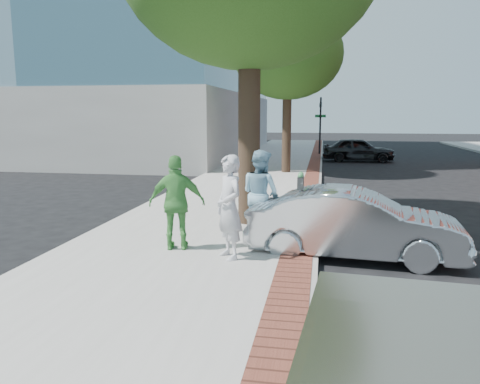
% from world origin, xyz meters
% --- Properties ---
extents(ground, '(120.00, 120.00, 0.00)m').
position_xyz_m(ground, '(0.00, 0.00, 0.00)').
color(ground, black).
rests_on(ground, ground).
extents(sidewalk, '(5.00, 60.00, 0.15)m').
position_xyz_m(sidewalk, '(-1.50, 8.00, 0.07)').
color(sidewalk, '#9E9991').
rests_on(sidewalk, ground).
extents(brick_strip, '(0.60, 60.00, 0.01)m').
position_xyz_m(brick_strip, '(0.70, 8.00, 0.15)').
color(brick_strip, brown).
rests_on(brick_strip, sidewalk).
extents(curb, '(0.10, 60.00, 0.15)m').
position_xyz_m(curb, '(1.05, 8.00, 0.07)').
color(curb, gray).
rests_on(curb, ground).
extents(office_base, '(18.20, 22.20, 4.00)m').
position_xyz_m(office_base, '(-13.00, 22.00, 2.00)').
color(office_base, gray).
rests_on(office_base, ground).
extents(signal_near, '(0.70, 0.15, 3.80)m').
position_xyz_m(signal_near, '(0.90, 22.00, 2.25)').
color(signal_near, black).
rests_on(signal_near, ground).
extents(tree_far, '(4.80, 4.80, 7.14)m').
position_xyz_m(tree_far, '(-0.50, 12.00, 5.30)').
color(tree_far, black).
rests_on(tree_far, sidewalk).
extents(parking_meter, '(0.12, 0.32, 1.47)m').
position_xyz_m(parking_meter, '(0.71, 0.08, 1.21)').
color(parking_meter, gray).
rests_on(parking_meter, sidewalk).
extents(person_gray, '(0.78, 0.82, 1.89)m').
position_xyz_m(person_gray, '(-0.51, -0.98, 1.09)').
color(person_gray, '#BBBBC0').
rests_on(person_gray, sidewalk).
extents(person_officer, '(1.15, 1.12, 1.86)m').
position_xyz_m(person_officer, '(-0.15, 0.65, 1.08)').
color(person_officer, '#7BA8BF').
rests_on(person_officer, sidewalk).
extents(person_green, '(1.14, 0.65, 1.83)m').
position_xyz_m(person_green, '(-1.61, -0.59, 1.07)').
color(person_green, '#4A9945').
rests_on(person_green, sidewalk).
extents(sedan_silver, '(4.18, 1.79, 1.34)m').
position_xyz_m(sedan_silver, '(1.76, -0.09, 0.67)').
color(sedan_silver, '#B8BBC0').
rests_on(sedan_silver, ground).
extents(bg_car, '(4.10, 1.67, 1.39)m').
position_xyz_m(bg_car, '(3.14, 18.84, 0.70)').
color(bg_car, black).
rests_on(bg_car, ground).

